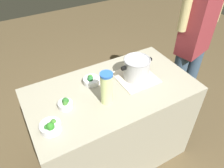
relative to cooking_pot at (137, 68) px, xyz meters
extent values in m
plane|color=brown|center=(-0.24, -0.03, -0.98)|extent=(8.00, 8.00, 0.00)
cube|color=gray|center=(-0.24, -0.03, -0.54)|extent=(1.33, 0.73, 0.88)
cube|color=beige|center=(0.00, 0.00, -0.10)|extent=(0.31, 0.32, 0.01)
cylinder|color=#B7B7BC|center=(0.00, 0.00, -0.01)|extent=(0.21, 0.21, 0.17)
torus|color=#99999E|center=(0.00, 0.00, 0.08)|extent=(0.22, 0.22, 0.01)
cube|color=black|center=(-0.12, 0.00, 0.04)|extent=(0.04, 0.02, 0.02)
cube|color=black|center=(0.12, 0.00, 0.04)|extent=(0.04, 0.02, 0.02)
cylinder|color=#DEEF9A|center=(-0.34, -0.13, 0.02)|extent=(0.09, 0.09, 0.24)
cylinder|color=blue|center=(-0.34, -0.13, 0.15)|extent=(0.09, 0.09, 0.02)
ellipsoid|color=yellow|center=(-0.33, -0.13, 0.06)|extent=(0.04, 0.04, 0.01)
cylinder|color=silver|center=(-0.63, -0.04, -0.08)|extent=(0.10, 0.10, 0.04)
ellipsoid|color=#2A6827|center=(-0.62, -0.03, -0.05)|extent=(0.05, 0.05, 0.06)
ellipsoid|color=#3B702B|center=(-0.63, -0.05, -0.06)|extent=(0.04, 0.04, 0.04)
cylinder|color=silver|center=(-0.35, 0.12, -0.08)|extent=(0.13, 0.13, 0.04)
ellipsoid|color=#236530|center=(-0.36, 0.11, -0.05)|extent=(0.04, 0.04, 0.05)
ellipsoid|color=#39792A|center=(-0.35, 0.14, -0.05)|extent=(0.04, 0.04, 0.05)
ellipsoid|color=#248130|center=(-0.35, 0.13, -0.06)|extent=(0.04, 0.04, 0.04)
cylinder|color=silver|center=(-0.78, -0.18, -0.07)|extent=(0.14, 0.14, 0.05)
ellipsoid|color=#2D7C24|center=(-0.78, -0.21, -0.04)|extent=(0.05, 0.05, 0.06)
ellipsoid|color=#3A7728|center=(-0.75, -0.17, -0.05)|extent=(0.04, 0.04, 0.05)
ellipsoid|color=#2B7727|center=(-0.80, -0.19, -0.05)|extent=(0.04, 0.04, 0.04)
cylinder|color=#3A5066|center=(0.66, 0.12, -0.56)|extent=(0.14, 0.14, 0.85)
cylinder|color=#3A5066|center=(0.86, 0.12, -0.56)|extent=(0.14, 0.14, 0.85)
cube|color=maroon|center=(0.76, 0.12, 0.15)|extent=(0.38, 0.28, 0.58)
cylinder|color=tan|center=(0.55, 0.12, 0.30)|extent=(0.08, 0.08, 0.30)
cylinder|color=tan|center=(0.97, 0.12, 0.30)|extent=(0.08, 0.08, 0.30)
camera|label=1|loc=(-0.87, -1.15, 1.03)|focal=34.95mm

